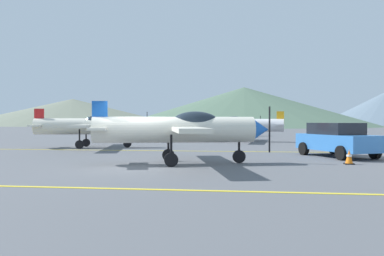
{
  "coord_description": "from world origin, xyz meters",
  "views": [
    {
      "loc": [
        4.06,
        -14.3,
        1.71
      ],
      "look_at": [
        0.42,
        14.0,
        1.2
      ],
      "focal_mm": 37.07,
      "sensor_mm": 36.0,
      "label": 1
    }
  ],
  "objects_px": {
    "airplane_far": "(241,125)",
    "traffic_cone_front": "(349,157)",
    "airplane_near": "(181,129)",
    "airplane_back": "(229,124)",
    "airplane_mid": "(90,126)",
    "car_sedan": "(337,139)"
  },
  "relations": [
    {
      "from": "airplane_mid",
      "to": "airplane_back",
      "type": "height_order",
      "value": "same"
    },
    {
      "from": "airplane_far",
      "to": "traffic_cone_front",
      "type": "height_order",
      "value": "airplane_far"
    },
    {
      "from": "airplane_near",
      "to": "airplane_far",
      "type": "bearing_deg",
      "value": 82.55
    },
    {
      "from": "airplane_far",
      "to": "traffic_cone_front",
      "type": "relative_size",
      "value": 14.1
    },
    {
      "from": "airplane_mid",
      "to": "airplane_back",
      "type": "xyz_separation_m",
      "value": [
        8.15,
        20.31,
        0.0
      ]
    },
    {
      "from": "airplane_near",
      "to": "airplane_far",
      "type": "distance_m",
      "value": 17.55
    },
    {
      "from": "airplane_near",
      "to": "car_sedan",
      "type": "height_order",
      "value": "airplane_near"
    },
    {
      "from": "airplane_near",
      "to": "airplane_far",
      "type": "xyz_separation_m",
      "value": [
        2.27,
        17.4,
        0.0
      ]
    },
    {
      "from": "airplane_mid",
      "to": "traffic_cone_front",
      "type": "bearing_deg",
      "value": -30.09
    },
    {
      "from": "airplane_near",
      "to": "car_sedan",
      "type": "xyz_separation_m",
      "value": [
        6.87,
        3.94,
        -0.56
      ]
    },
    {
      "from": "airplane_back",
      "to": "car_sedan",
      "type": "height_order",
      "value": "airplane_back"
    },
    {
      "from": "traffic_cone_front",
      "to": "airplane_near",
      "type": "bearing_deg",
      "value": -174.28
    },
    {
      "from": "car_sedan",
      "to": "airplane_mid",
      "type": "bearing_deg",
      "value": 161.45
    },
    {
      "from": "airplane_mid",
      "to": "airplane_back",
      "type": "distance_m",
      "value": 21.88
    },
    {
      "from": "airplane_near",
      "to": "airplane_back",
      "type": "height_order",
      "value": "same"
    },
    {
      "from": "traffic_cone_front",
      "to": "airplane_mid",
      "type": "bearing_deg",
      "value": 149.91
    },
    {
      "from": "airplane_mid",
      "to": "airplane_back",
      "type": "relative_size",
      "value": 1.0
    },
    {
      "from": "airplane_near",
      "to": "airplane_back",
      "type": "distance_m",
      "value": 29.0
    },
    {
      "from": "car_sedan",
      "to": "traffic_cone_front",
      "type": "relative_size",
      "value": 7.89
    },
    {
      "from": "airplane_far",
      "to": "traffic_cone_front",
      "type": "distance_m",
      "value": 17.33
    },
    {
      "from": "airplane_near",
      "to": "airplane_mid",
      "type": "bearing_deg",
      "value": 129.87
    },
    {
      "from": "airplane_far",
      "to": "airplane_back",
      "type": "xyz_separation_m",
      "value": [
        -1.38,
        11.59,
        0.0
      ]
    }
  ]
}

